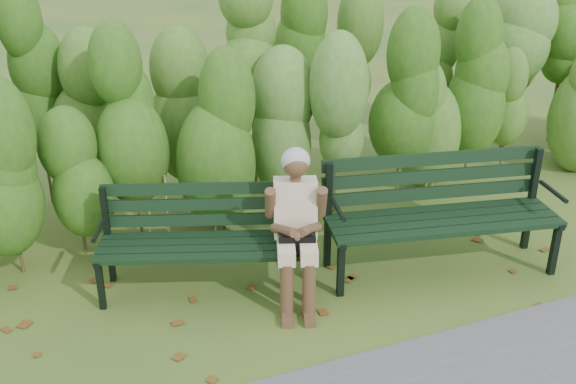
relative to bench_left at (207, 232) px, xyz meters
name	(u,v)px	position (x,y,z in m)	size (l,w,h in m)	color
ground	(304,289)	(0.71, -0.36, -0.51)	(80.00, 80.00, 0.00)	#315022
hedge_band	(231,87)	(0.71, 1.51, 0.74)	(11.04, 1.67, 2.42)	#47381E
leaf_litter	(259,302)	(0.29, -0.40, -0.51)	(5.62, 2.17, 0.01)	brown
bench_left	(207,232)	(0.00, 0.00, 0.00)	(1.83, 1.12, 0.87)	black
bench_right	(439,205)	(1.95, -0.41, 0.07)	(2.07, 1.04, 0.99)	black
seated_woman	(296,219)	(0.62, -0.41, 0.20)	(0.56, 0.77, 1.25)	beige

